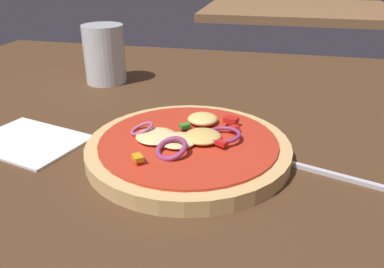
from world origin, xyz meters
The scene contains 6 objects.
dining_table centered at (0.00, 0.00, 0.02)m, with size 1.20×1.04×0.03m.
pizza centered at (0.01, -0.03, 0.04)m, with size 0.24×0.24×0.04m.
fork centered at (0.16, -0.03, 0.04)m, with size 0.18×0.07×0.01m.
beer_glass centered at (-0.21, 0.23, 0.08)m, with size 0.08×0.08×0.11m.
napkin centered at (-0.20, -0.04, 0.03)m, with size 0.16×0.13×0.00m.
background_table centered at (0.17, 1.41, 0.02)m, with size 0.80×0.63×0.03m.
Camera 1 is at (0.11, -0.43, 0.26)m, focal length 36.42 mm.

